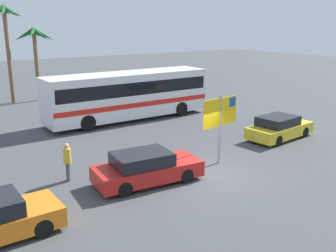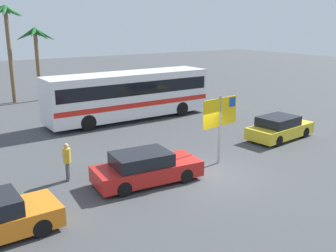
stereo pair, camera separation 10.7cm
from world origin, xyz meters
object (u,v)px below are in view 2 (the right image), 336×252
at_px(car_yellow, 280,128).
at_px(car_red, 146,168).
at_px(pedestrian_by_bus, 67,159).
at_px(bus_front_coach, 129,93).
at_px(ferry_sign, 221,115).

distance_m(car_yellow, car_red, 9.52).
bearing_deg(pedestrian_by_bus, car_red, 174.09).
bearing_deg(bus_front_coach, ferry_sign, -93.48).
xyz_separation_m(car_yellow, pedestrian_by_bus, (-12.04, 0.92, 0.32)).
xyz_separation_m(bus_front_coach, car_yellow, (4.80, -8.87, -1.15)).
bearing_deg(car_yellow, pedestrian_by_bus, 170.21).
bearing_deg(car_yellow, ferry_sign, -174.79).
relative_size(ferry_sign, car_yellow, 0.74).
distance_m(bus_front_coach, car_red, 11.04).
relative_size(car_yellow, car_red, 0.95).
height_order(bus_front_coach, car_yellow, bus_front_coach).
bearing_deg(bus_front_coach, car_yellow, -61.58).
height_order(bus_front_coach, pedestrian_by_bus, bus_front_coach).
bearing_deg(bus_front_coach, car_red, -115.10).
height_order(ferry_sign, car_yellow, ferry_sign).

